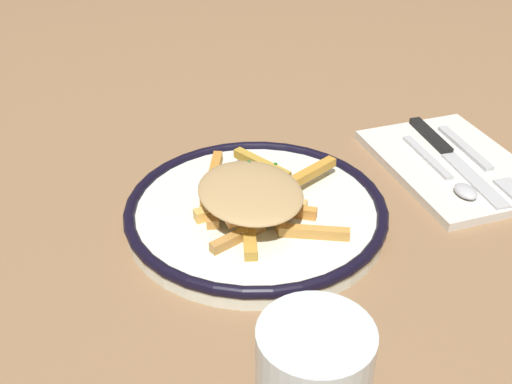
{
  "coord_description": "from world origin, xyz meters",
  "views": [
    {
      "loc": [
        0.17,
        0.53,
        0.4
      ],
      "look_at": [
        0.0,
        0.0,
        0.04
      ],
      "focal_mm": 45.37,
      "sensor_mm": 36.0,
      "label": 1
    }
  ],
  "objects_px": {
    "plate": "(256,212)",
    "fries_heap": "(252,197)",
    "fork": "(480,161)",
    "knife": "(447,152)",
    "spoon": "(450,177)",
    "napkin": "(453,165)"
  },
  "relations": [
    {
      "from": "plate",
      "to": "fries_heap",
      "type": "distance_m",
      "value": 0.03
    },
    {
      "from": "plate",
      "to": "fork",
      "type": "xyz_separation_m",
      "value": [
        -0.29,
        -0.02,
        -0.0
      ]
    },
    {
      "from": "knife",
      "to": "spoon",
      "type": "distance_m",
      "value": 0.06
    },
    {
      "from": "napkin",
      "to": "spoon",
      "type": "xyz_separation_m",
      "value": [
        0.03,
        0.03,
        0.01
      ]
    },
    {
      "from": "fries_heap",
      "to": "spoon",
      "type": "height_order",
      "value": "fries_heap"
    },
    {
      "from": "plate",
      "to": "knife",
      "type": "height_order",
      "value": "plate"
    },
    {
      "from": "knife",
      "to": "fries_heap",
      "type": "bearing_deg",
      "value": 12.1
    },
    {
      "from": "plate",
      "to": "fork",
      "type": "relative_size",
      "value": 1.57
    },
    {
      "from": "napkin",
      "to": "knife",
      "type": "height_order",
      "value": "knife"
    },
    {
      "from": "knife",
      "to": "spoon",
      "type": "relative_size",
      "value": 1.38
    },
    {
      "from": "fries_heap",
      "to": "plate",
      "type": "bearing_deg",
      "value": -137.02
    },
    {
      "from": "fries_heap",
      "to": "spoon",
      "type": "relative_size",
      "value": 1.29
    },
    {
      "from": "fries_heap",
      "to": "fork",
      "type": "xyz_separation_m",
      "value": [
        -0.29,
        -0.03,
        -0.02
      ]
    },
    {
      "from": "fork",
      "to": "knife",
      "type": "xyz_separation_m",
      "value": [
        0.03,
        -0.03,
        0.0
      ]
    },
    {
      "from": "plate",
      "to": "napkin",
      "type": "xyz_separation_m",
      "value": [
        -0.26,
        -0.03,
        -0.01
      ]
    },
    {
      "from": "plate",
      "to": "fries_heap",
      "type": "relative_size",
      "value": 1.41
    },
    {
      "from": "spoon",
      "to": "knife",
      "type": "bearing_deg",
      "value": -118.36
    },
    {
      "from": "fork",
      "to": "knife",
      "type": "bearing_deg",
      "value": -49.1
    },
    {
      "from": "fries_heap",
      "to": "spoon",
      "type": "distance_m",
      "value": 0.24
    },
    {
      "from": "fries_heap",
      "to": "napkin",
      "type": "distance_m",
      "value": 0.27
    },
    {
      "from": "knife",
      "to": "fork",
      "type": "bearing_deg",
      "value": 130.9
    },
    {
      "from": "fork",
      "to": "spoon",
      "type": "relative_size",
      "value": 1.16
    }
  ]
}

